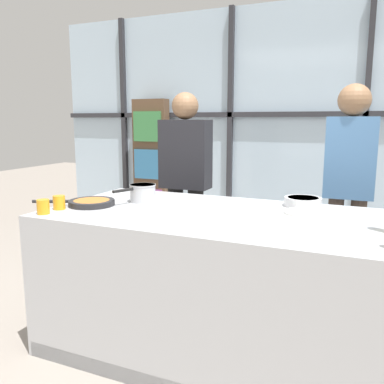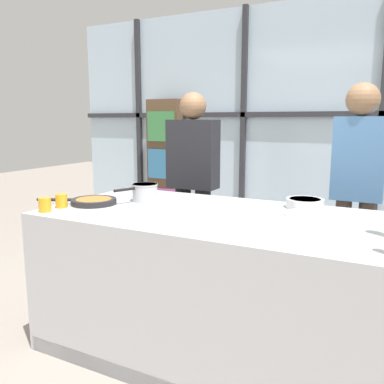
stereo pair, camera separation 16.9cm
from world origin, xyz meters
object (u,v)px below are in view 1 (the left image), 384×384
juice_glass_far (59,202)px  mixing_bowl (303,201)px  spectator_center_left (349,178)px  saucepan (143,192)px  frying_pan (90,202)px  juice_glass_near (43,207)px  spectator_far_left (185,175)px  white_plate (305,213)px

juice_glass_far → mixing_bowl: bearing=26.9°
spectator_center_left → saucepan: (-1.31, -0.93, -0.06)m
saucepan → frying_pan: bearing=-135.6°
saucepan → juice_glass_near: 0.68m
spectator_far_left → white_plate: (1.19, -0.86, -0.06)m
frying_pan → white_plate: bearing=13.4°
frying_pan → spectator_center_left: bearing=37.1°
spectator_far_left → mixing_bowl: bearing=150.8°
spectator_center_left → spectator_far_left: bearing=0.0°
spectator_far_left → mixing_bowl: 1.31m
mixing_bowl → juice_glass_far: 1.59m
spectator_far_left → juice_glass_far: bearing=78.8°
spectator_far_left → juice_glass_near: bearing=79.8°
spectator_far_left → juice_glass_far: (-0.27, -1.36, -0.02)m
spectator_far_left → frying_pan: spectator_far_left is taller
saucepan → juice_glass_far: (-0.36, -0.43, -0.02)m
frying_pan → saucepan: bearing=44.4°
frying_pan → juice_glass_near: juice_glass_near is taller
juice_glass_far → saucepan: bearing=49.7°
spectator_far_left → white_plate: 1.47m
juice_glass_near → spectator_far_left: bearing=79.8°
white_plate → juice_glass_near: (-1.46, -0.64, 0.04)m
spectator_far_left → white_plate: spectator_far_left is taller
white_plate → juice_glass_far: bearing=-161.1°
frying_pan → saucepan: (0.26, 0.25, 0.05)m
spectator_center_left → juice_glass_far: bearing=39.2°
frying_pan → mixing_bowl: (1.31, 0.54, 0.01)m
spectator_center_left → frying_pan: (-1.56, -1.18, -0.10)m
saucepan → juice_glass_far: 0.56m
spectator_center_left → frying_pan: bearing=37.1°
spectator_center_left → saucepan: size_ratio=5.37×
white_plate → mixing_bowl: (-0.04, 0.22, 0.03)m
frying_pan → mixing_bowl: bearing=22.5°
saucepan → juice_glass_far: size_ratio=3.63×
mixing_bowl → juice_glass_near: (-1.42, -0.86, 0.01)m
saucepan → white_plate: size_ratio=1.28×
white_plate → juice_glass_far: (-1.46, -0.50, 0.04)m
spectator_center_left → frying_pan: size_ratio=3.35×
white_plate → spectator_center_left: bearing=76.4°
saucepan → juice_glass_far: bearing=-130.3°
white_plate → saucepan: bearing=-176.2°
mixing_bowl → juice_glass_far: juice_glass_far is taller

